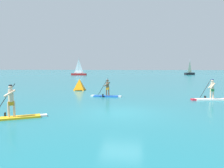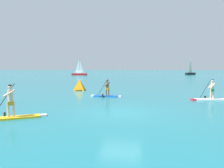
% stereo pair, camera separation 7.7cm
% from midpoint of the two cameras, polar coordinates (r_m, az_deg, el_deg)
% --- Properties ---
extents(ground, '(440.00, 440.00, 0.00)m').
position_cam_midpoint_polar(ground, '(12.38, 2.71, -7.98)').
color(ground, '#1E727F').
extents(paddleboarder_near_left, '(3.26, 2.09, 1.89)m').
position_cam_midpoint_polar(paddleboarder_near_left, '(12.03, -26.37, -6.97)').
color(paddleboarder_near_left, yellow).
rests_on(paddleboarder_near_left, ground).
extents(paddleboarder_mid_center, '(2.91, 0.89, 1.78)m').
position_cam_midpoint_polar(paddleboarder_mid_center, '(18.92, -1.49, -2.47)').
color(paddleboarder_mid_center, blue).
rests_on(paddleboarder_mid_center, ground).
extents(paddleboarder_far_right, '(3.32, 1.14, 1.76)m').
position_cam_midpoint_polar(paddleboarder_far_right, '(18.76, 26.13, -3.10)').
color(paddleboarder_far_right, white).
rests_on(paddleboarder_far_right, ground).
extents(race_marker_buoy, '(1.80, 1.80, 1.36)m').
position_cam_midpoint_polar(race_marker_buoy, '(24.60, -8.98, -0.30)').
color(race_marker_buoy, orange).
rests_on(race_marker_buoy, ground).
extents(sailboat_left_horizon, '(5.36, 1.68, 6.45)m').
position_cam_midpoint_polar(sailboat_left_horizon, '(72.73, -9.11, 3.12)').
color(sailboat_left_horizon, '#A51E1E').
rests_on(sailboat_left_horizon, ground).
extents(sailboat_right_horizon, '(4.09, 3.03, 5.97)m').
position_cam_midpoint_polar(sailboat_right_horizon, '(80.84, 21.15, 3.02)').
color(sailboat_right_horizon, black).
rests_on(sailboat_right_horizon, ground).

